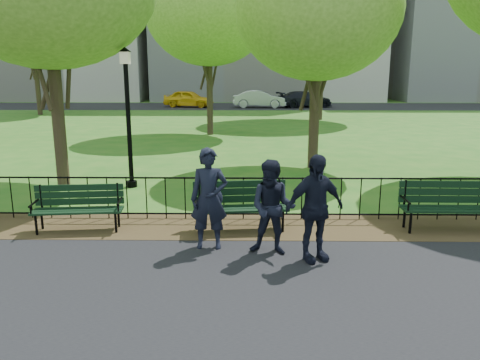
{
  "coord_description": "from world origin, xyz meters",
  "views": [
    {
      "loc": [
        -0.13,
        -7.27,
        2.98
      ],
      "look_at": [
        -0.26,
        1.5,
        0.96
      ],
      "focal_mm": 35.0,
      "sensor_mm": 36.0,
      "label": 1
    }
  ],
  "objects_px": {
    "tree_near_e": "(318,9)",
    "sedan_silver": "(260,99)",
    "park_bench_left_a": "(78,203)",
    "person_left": "(209,199)",
    "tree_far_c": "(209,11)",
    "park_bench_right_a": "(448,201)",
    "taxi": "(189,99)",
    "sedan_dark": "(305,99)",
    "lamppost": "(128,113)",
    "person_right": "(315,208)",
    "tree_far_w": "(31,19)",
    "person_mid": "(273,208)",
    "park_bench_main": "(228,199)"
  },
  "relations": [
    {
      "from": "tree_near_e",
      "to": "sedan_silver",
      "type": "bearing_deg",
      "value": 92.23
    },
    {
      "from": "person_left",
      "to": "person_mid",
      "type": "distance_m",
      "value": 1.1
    },
    {
      "from": "tree_far_c",
      "to": "tree_far_w",
      "type": "distance_m",
      "value": 16.98
    },
    {
      "from": "tree_far_w",
      "to": "sedan_dark",
      "type": "xyz_separation_m",
      "value": [
        19.87,
        7.25,
        -5.86
      ]
    },
    {
      "from": "person_mid",
      "to": "person_left",
      "type": "bearing_deg",
      "value": 178.82
    },
    {
      "from": "park_bench_right_a",
      "to": "lamppost",
      "type": "xyz_separation_m",
      "value": [
        -6.92,
        3.39,
        1.38
      ]
    },
    {
      "from": "person_left",
      "to": "sedan_silver",
      "type": "relative_size",
      "value": 0.39
    },
    {
      "from": "tree_near_e",
      "to": "sedan_dark",
      "type": "xyz_separation_m",
      "value": [
        2.88,
        26.15,
        -4.1
      ]
    },
    {
      "from": "lamppost",
      "to": "sedan_silver",
      "type": "relative_size",
      "value": 0.8
    },
    {
      "from": "park_bench_left_a",
      "to": "sedan_dark",
      "type": "bearing_deg",
      "value": 69.63
    },
    {
      "from": "lamppost",
      "to": "tree_near_e",
      "type": "bearing_deg",
      "value": 27.23
    },
    {
      "from": "person_mid",
      "to": "tree_far_c",
      "type": "bearing_deg",
      "value": 110.42
    },
    {
      "from": "person_right",
      "to": "taxi",
      "type": "height_order",
      "value": "person_right"
    },
    {
      "from": "tree_far_c",
      "to": "person_right",
      "type": "relative_size",
      "value": 4.79
    },
    {
      "from": "lamppost",
      "to": "tree_near_e",
      "type": "height_order",
      "value": "tree_near_e"
    },
    {
      "from": "sedan_dark",
      "to": "park_bench_right_a",
      "type": "bearing_deg",
      "value": 163.38
    },
    {
      "from": "tree_far_c",
      "to": "sedan_dark",
      "type": "bearing_deg",
      "value": 69.39
    },
    {
      "from": "park_bench_right_a",
      "to": "sedan_dark",
      "type": "distance_m",
      "value": 32.22
    },
    {
      "from": "park_bench_right_a",
      "to": "person_left",
      "type": "height_order",
      "value": "person_left"
    },
    {
      "from": "tree_near_e",
      "to": "person_left",
      "type": "distance_m",
      "value": 8.54
    },
    {
      "from": "tree_far_c",
      "to": "sedan_silver",
      "type": "xyz_separation_m",
      "value": [
        2.9,
        17.61,
        -5.01
      ]
    },
    {
      "from": "person_left",
      "to": "park_bench_right_a",
      "type": "bearing_deg",
      "value": 12.57
    },
    {
      "from": "person_right",
      "to": "tree_far_c",
      "type": "bearing_deg",
      "value": 78.46
    },
    {
      "from": "sedan_dark",
      "to": "park_bench_left_a",
      "type": "bearing_deg",
      "value": 151.14
    },
    {
      "from": "park_bench_main",
      "to": "tree_far_w",
      "type": "relative_size",
      "value": 0.2
    },
    {
      "from": "park_bench_right_a",
      "to": "person_mid",
      "type": "relative_size",
      "value": 1.13
    },
    {
      "from": "person_right",
      "to": "person_left",
      "type": "bearing_deg",
      "value": 141.2
    },
    {
      "from": "park_bench_right_a",
      "to": "person_right",
      "type": "bearing_deg",
      "value": -150.14
    },
    {
      "from": "park_bench_left_a",
      "to": "person_mid",
      "type": "bearing_deg",
      "value": -23.79
    },
    {
      "from": "park_bench_left_a",
      "to": "park_bench_right_a",
      "type": "distance_m",
      "value": 7.08
    },
    {
      "from": "park_bench_left_a",
      "to": "person_left",
      "type": "bearing_deg",
      "value": -25.5
    },
    {
      "from": "person_mid",
      "to": "person_right",
      "type": "xyz_separation_m",
      "value": [
        0.65,
        -0.27,
        0.07
      ]
    },
    {
      "from": "sedan_silver",
      "to": "tree_far_c",
      "type": "bearing_deg",
      "value": 174.09
    },
    {
      "from": "person_right",
      "to": "person_mid",
      "type": "bearing_deg",
      "value": 135.76
    },
    {
      "from": "person_right",
      "to": "tree_far_w",
      "type": "bearing_deg",
      "value": 99.17
    },
    {
      "from": "sedan_silver",
      "to": "sedan_dark",
      "type": "distance_m",
      "value": 3.91
    },
    {
      "from": "park_bench_left_a",
      "to": "person_right",
      "type": "bearing_deg",
      "value": -24.51
    },
    {
      "from": "lamppost",
      "to": "person_mid",
      "type": "xyz_separation_m",
      "value": [
        3.49,
        -4.67,
        -1.15
      ]
    },
    {
      "from": "tree_near_e",
      "to": "taxi",
      "type": "distance_m",
      "value": 27.56
    },
    {
      "from": "taxi",
      "to": "park_bench_right_a",
      "type": "bearing_deg",
      "value": -151.27
    },
    {
      "from": "park_bench_main",
      "to": "tree_near_e",
      "type": "distance_m",
      "value": 7.87
    },
    {
      "from": "lamppost",
      "to": "tree_far_c",
      "type": "xyz_separation_m",
      "value": [
        1.27,
        10.77,
        3.81
      ]
    },
    {
      "from": "lamppost",
      "to": "tree_near_e",
      "type": "distance_m",
      "value": 6.47
    },
    {
      "from": "park_bench_right_a",
      "to": "sedan_silver",
      "type": "distance_m",
      "value": 31.89
    },
    {
      "from": "person_right",
      "to": "sedan_silver",
      "type": "xyz_separation_m",
      "value": [
        0.03,
        33.31,
        -0.13
      ]
    },
    {
      "from": "person_mid",
      "to": "person_right",
      "type": "distance_m",
      "value": 0.71
    },
    {
      "from": "taxi",
      "to": "sedan_silver",
      "type": "relative_size",
      "value": 0.96
    },
    {
      "from": "tree_far_w",
      "to": "park_bench_left_a",
      "type": "bearing_deg",
      "value": -65.05
    },
    {
      "from": "park_bench_main",
      "to": "sedan_dark",
      "type": "relative_size",
      "value": 0.39
    },
    {
      "from": "park_bench_right_a",
      "to": "tree_far_w",
      "type": "xyz_separation_m",
      "value": [
        -18.74,
        24.95,
        5.98
      ]
    }
  ]
}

